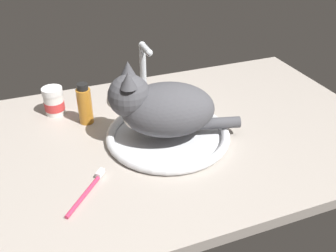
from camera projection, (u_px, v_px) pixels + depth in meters
countertop at (184, 135)px, 109.94cm from camera, size 114.65×77.14×3.00cm
sink_basin at (168, 135)px, 105.37cm from camera, size 34.53×34.53×2.44cm
faucet at (144, 82)px, 118.36cm from camera, size 17.65×9.69×20.86cm
cat at (159, 107)px, 100.30cm from camera, size 35.92×24.11×19.61cm
amber_bottle at (85, 105)px, 110.10cm from camera, size 4.21×4.21×12.59cm
pill_bottle at (54, 102)px, 115.51cm from camera, size 6.20×6.20×8.65cm
toothbrush at (87, 191)px, 86.46cm from camera, size 11.47×13.03×1.70cm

